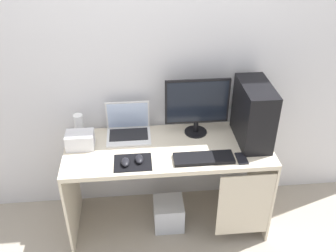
{
  "coord_description": "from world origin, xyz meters",
  "views": [
    {
      "loc": [
        -0.21,
        -2.24,
        2.36
      ],
      "look_at": [
        0.0,
        0.0,
        0.93
      ],
      "focal_mm": 40.48,
      "sensor_mm": 36.0,
      "label": 1
    }
  ],
  "objects_px": {
    "mouse_left": "(139,159)",
    "subwoofer": "(169,213)",
    "keyboard": "(204,158)",
    "cell_phone": "(242,158)",
    "speaker": "(79,125)",
    "mouse_right": "(125,162)",
    "laptop": "(128,129)",
    "projector": "(80,140)",
    "monitor": "(197,105)",
    "pc_tower": "(253,114)"
  },
  "relations": [
    {
      "from": "pc_tower",
      "to": "mouse_right",
      "type": "height_order",
      "value": "pc_tower"
    },
    {
      "from": "mouse_left",
      "to": "mouse_right",
      "type": "height_order",
      "value": "same"
    },
    {
      "from": "speaker",
      "to": "keyboard",
      "type": "bearing_deg",
      "value": -24.01
    },
    {
      "from": "pc_tower",
      "to": "laptop",
      "type": "bearing_deg",
      "value": 170.6
    },
    {
      "from": "monitor",
      "to": "subwoofer",
      "type": "relative_size",
      "value": 2.02
    },
    {
      "from": "monitor",
      "to": "cell_phone",
      "type": "bearing_deg",
      "value": -53.06
    },
    {
      "from": "mouse_right",
      "to": "subwoofer",
      "type": "relative_size",
      "value": 0.41
    },
    {
      "from": "mouse_left",
      "to": "mouse_right",
      "type": "relative_size",
      "value": 1.0
    },
    {
      "from": "speaker",
      "to": "subwoofer",
      "type": "xyz_separation_m",
      "value": [
        0.65,
        -0.27,
        -0.72
      ]
    },
    {
      "from": "laptop",
      "to": "pc_tower",
      "type": "bearing_deg",
      "value": -9.4
    },
    {
      "from": "monitor",
      "to": "subwoofer",
      "type": "xyz_separation_m",
      "value": [
        -0.23,
        -0.21,
        -0.88
      ]
    },
    {
      "from": "mouse_left",
      "to": "cell_phone",
      "type": "relative_size",
      "value": 0.74
    },
    {
      "from": "keyboard",
      "to": "cell_phone",
      "type": "bearing_deg",
      "value": -4.04
    },
    {
      "from": "laptop",
      "to": "keyboard",
      "type": "xyz_separation_m",
      "value": [
        0.52,
        -0.37,
        -0.04
      ]
    },
    {
      "from": "pc_tower",
      "to": "subwoofer",
      "type": "xyz_separation_m",
      "value": [
        -0.62,
        -0.09,
        -0.86
      ]
    },
    {
      "from": "pc_tower",
      "to": "projector",
      "type": "xyz_separation_m",
      "value": [
        -1.26,
        0.02,
        -0.17
      ]
    },
    {
      "from": "projector",
      "to": "mouse_left",
      "type": "height_order",
      "value": "projector"
    },
    {
      "from": "monitor",
      "to": "keyboard",
      "type": "height_order",
      "value": "monitor"
    },
    {
      "from": "keyboard",
      "to": "mouse_left",
      "type": "distance_m",
      "value": 0.45
    },
    {
      "from": "laptop",
      "to": "speaker",
      "type": "xyz_separation_m",
      "value": [
        -0.37,
        0.03,
        0.04
      ]
    },
    {
      "from": "mouse_right",
      "to": "mouse_left",
      "type": "bearing_deg",
      "value": 14.74
    },
    {
      "from": "monitor",
      "to": "projector",
      "type": "xyz_separation_m",
      "value": [
        -0.86,
        -0.1,
        -0.19
      ]
    },
    {
      "from": "laptop",
      "to": "cell_phone",
      "type": "xyz_separation_m",
      "value": [
        0.78,
        -0.38,
        -0.05
      ]
    },
    {
      "from": "pc_tower",
      "to": "keyboard",
      "type": "relative_size",
      "value": 1.07
    },
    {
      "from": "speaker",
      "to": "projector",
      "type": "xyz_separation_m",
      "value": [
        0.02,
        -0.16,
        -0.03
      ]
    },
    {
      "from": "laptop",
      "to": "projector",
      "type": "xyz_separation_m",
      "value": [
        -0.35,
        -0.13,
        0.01
      ]
    },
    {
      "from": "monitor",
      "to": "subwoofer",
      "type": "height_order",
      "value": "monitor"
    },
    {
      "from": "monitor",
      "to": "speaker",
      "type": "height_order",
      "value": "monitor"
    },
    {
      "from": "pc_tower",
      "to": "mouse_left",
      "type": "xyz_separation_m",
      "value": [
        -0.84,
        -0.2,
        -0.2
      ]
    },
    {
      "from": "projector",
      "to": "cell_phone",
      "type": "relative_size",
      "value": 1.54
    },
    {
      "from": "laptop",
      "to": "mouse_left",
      "type": "xyz_separation_m",
      "value": [
        0.07,
        -0.35,
        -0.03
      ]
    },
    {
      "from": "speaker",
      "to": "laptop",
      "type": "bearing_deg",
      "value": -4.52
    },
    {
      "from": "monitor",
      "to": "mouse_left",
      "type": "relative_size",
      "value": 4.96
    },
    {
      "from": "mouse_left",
      "to": "subwoofer",
      "type": "height_order",
      "value": "mouse_left"
    },
    {
      "from": "laptop",
      "to": "cell_phone",
      "type": "height_order",
      "value": "laptop"
    },
    {
      "from": "projector",
      "to": "mouse_right",
      "type": "relative_size",
      "value": 2.08
    },
    {
      "from": "laptop",
      "to": "mouse_left",
      "type": "relative_size",
      "value": 3.44
    },
    {
      "from": "projector",
      "to": "subwoofer",
      "type": "bearing_deg",
      "value": -9.62
    },
    {
      "from": "keyboard",
      "to": "mouse_left",
      "type": "height_order",
      "value": "mouse_left"
    },
    {
      "from": "laptop",
      "to": "keyboard",
      "type": "bearing_deg",
      "value": -35.24
    },
    {
      "from": "pc_tower",
      "to": "mouse_right",
      "type": "distance_m",
      "value": 0.98
    },
    {
      "from": "projector",
      "to": "subwoofer",
      "type": "distance_m",
      "value": 0.94
    },
    {
      "from": "speaker",
      "to": "mouse_right",
      "type": "bearing_deg",
      "value": -49.24
    },
    {
      "from": "keyboard",
      "to": "cell_phone",
      "type": "xyz_separation_m",
      "value": [
        0.27,
        -0.02,
        -0.01
      ]
    },
    {
      "from": "keyboard",
      "to": "subwoofer",
      "type": "height_order",
      "value": "keyboard"
    },
    {
      "from": "mouse_left",
      "to": "mouse_right",
      "type": "bearing_deg",
      "value": -165.26
    },
    {
      "from": "mouse_left",
      "to": "laptop",
      "type": "bearing_deg",
      "value": 101.61
    },
    {
      "from": "speaker",
      "to": "projector",
      "type": "height_order",
      "value": "speaker"
    },
    {
      "from": "monitor",
      "to": "laptop",
      "type": "height_order",
      "value": "monitor"
    },
    {
      "from": "pc_tower",
      "to": "projector",
      "type": "height_order",
      "value": "pc_tower"
    }
  ]
}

